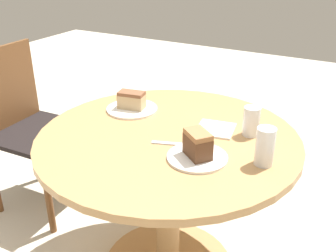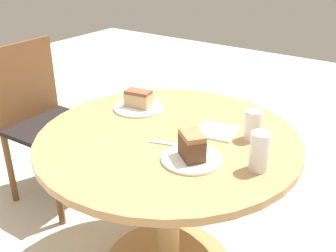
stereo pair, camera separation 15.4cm
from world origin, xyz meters
The scene contains 10 objects.
table centered at (0.00, 0.00, 0.52)m, with size 1.04×1.04×0.70m.
chair centered at (0.12, 0.93, 0.48)m, with size 0.46×0.45×0.90m.
plate_near centered at (-0.11, -0.18, 0.71)m, with size 0.22×0.22×0.01m.
plate_far centered at (0.15, 0.27, 0.71)m, with size 0.23×0.23×0.01m.
cake_slice_near centered at (-0.11, -0.18, 0.76)m, with size 0.12×0.12×0.10m.
cake_slice_far centered at (0.15, 0.27, 0.75)m, with size 0.08×0.13×0.08m.
glass_lemonade centered at (0.16, -0.28, 0.76)m, with size 0.07×0.07×0.12m.
glass_water centered at (-0.04, -0.39, 0.77)m, with size 0.07×0.07×0.14m.
napkin_stack centered at (0.13, -0.15, 0.71)m, with size 0.17×0.17×0.01m.
fork centered at (-0.06, -0.06, 0.70)m, with size 0.07×0.17×0.00m.
Camera 2 is at (-1.14, -0.80, 1.41)m, focal length 42.00 mm.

